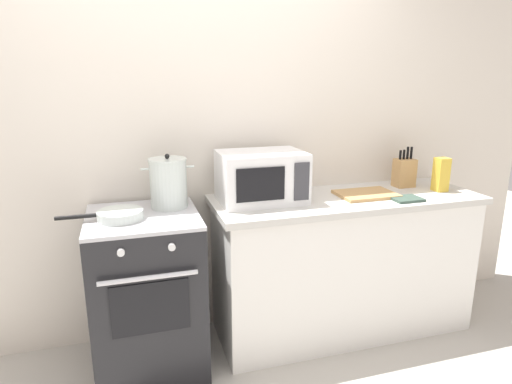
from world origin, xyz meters
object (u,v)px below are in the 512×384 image
at_px(stock_pot, 168,183).
at_px(pasta_box, 441,174).
at_px(frying_pan, 119,215).
at_px(oven_mitt, 406,199).
at_px(cutting_board, 366,194).
at_px(microwave, 261,177).
at_px(stove, 148,292).
at_px(knife_block, 404,172).

bearing_deg(stock_pot, pasta_box, -4.66).
relative_size(frying_pan, pasta_box, 1.99).
bearing_deg(frying_pan, oven_mitt, -3.89).
xyz_separation_m(cutting_board, pasta_box, (0.53, -0.03, 0.10)).
bearing_deg(stock_pot, microwave, -3.54).
bearing_deg(stove, knife_block, 4.64).
height_order(pasta_box, oven_mitt, pasta_box).
relative_size(stove, frying_pan, 2.10).
bearing_deg(cutting_board, microwave, 173.35).
bearing_deg(stock_pot, stove, -144.58).
bearing_deg(frying_pan, stove, 20.31).
distance_m(pasta_box, oven_mitt, 0.38).
bearing_deg(frying_pan, microwave, 8.56).
relative_size(stock_pot, cutting_board, 0.86).
distance_m(stock_pot, knife_block, 1.58).
bearing_deg(stove, cutting_board, 0.05).
distance_m(knife_block, pasta_box, 0.23).
bearing_deg(pasta_box, knife_block, 133.00).
relative_size(stove, cutting_board, 2.56).
bearing_deg(microwave, cutting_board, -6.65).
bearing_deg(stock_pot, frying_pan, -150.59).
relative_size(stove, pasta_box, 4.18).
xyz_separation_m(stock_pot, frying_pan, (-0.28, -0.16, -0.12)).
bearing_deg(knife_block, oven_mitt, -121.48).
xyz_separation_m(frying_pan, cutting_board, (1.49, 0.05, -0.02)).
xyz_separation_m(frying_pan, pasta_box, (2.02, 0.02, 0.08)).
bearing_deg(cutting_board, stock_pot, 174.74).
xyz_separation_m(microwave, knife_block, (1.04, 0.06, -0.05)).
height_order(stove, frying_pan, frying_pan).
xyz_separation_m(frying_pan, microwave, (0.82, 0.12, 0.12)).
bearing_deg(oven_mitt, microwave, 164.41).
xyz_separation_m(microwave, oven_mitt, (0.85, -0.24, -0.14)).
bearing_deg(knife_block, microwave, -176.58).
distance_m(frying_pan, knife_block, 1.87).
relative_size(stove, oven_mitt, 5.11).
height_order(frying_pan, knife_block, knife_block).
bearing_deg(knife_block, frying_pan, -174.29).
bearing_deg(microwave, knife_block, 3.42).
xyz_separation_m(stock_pot, microwave, (0.54, -0.03, 0.01)).
distance_m(microwave, oven_mitt, 0.90).
height_order(stove, oven_mitt, oven_mitt).
bearing_deg(frying_pan, pasta_box, 0.45).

